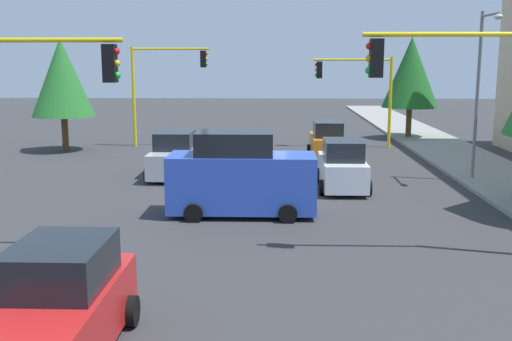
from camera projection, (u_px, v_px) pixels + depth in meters
The scene contains 14 objects.
ground_plane at pixel (252, 201), 21.99m from camera, with size 120.00×120.00×0.00m, color #353538.
sidewalk_kerb at pixel (494, 175), 26.55m from camera, with size 80.00×4.00×0.15m, color gray.
traffic_signal_near_left at pixel (469, 98), 15.16m from camera, with size 0.36×4.59×5.83m.
traffic_signal_far_right at pixel (163, 76), 35.19m from camera, with size 0.36×4.59×5.84m.
traffic_signal_far_left at pixel (358, 83), 34.90m from camera, with size 0.36×4.59×5.23m.
traffic_signal_near_right at pixel (21, 100), 15.54m from camera, with size 0.36×4.59×5.70m.
street_lamp_curbside at pixel (482, 78), 24.46m from camera, with size 2.15×0.28×7.00m.
tree_roadside_far at pixel (411, 73), 38.61m from camera, with size 3.59×3.59×6.53m.
tree_opposite_side at pixel (62, 78), 33.40m from camera, with size 3.45×3.45×6.26m.
delivery_van_blue at pixel (241, 177), 19.80m from camera, with size 2.22×4.80×2.77m.
car_red at pixel (60, 306), 10.35m from camera, with size 3.95×2.08×1.98m.
car_orange at pixel (327, 142), 31.06m from camera, with size 3.92×1.93×1.98m.
car_silver at pixel (175, 156), 26.42m from camera, with size 4.04×2.12×1.98m.
car_white at pixel (342, 167), 23.88m from camera, with size 4.01×1.97×1.98m.
Camera 1 is at (21.41, 0.86, 5.05)m, focal length 42.37 mm.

